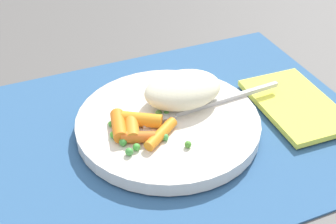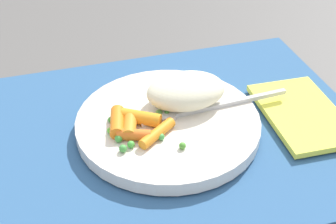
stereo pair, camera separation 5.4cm
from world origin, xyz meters
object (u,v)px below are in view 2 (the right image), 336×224
at_px(fork, 200,110).
at_px(napkin, 302,114).
at_px(rice_mound, 186,91).
at_px(carrot_portion, 135,125).
at_px(plate, 168,124).

height_order(fork, napkin, fork).
bearing_deg(rice_mound, carrot_portion, 25.08).
height_order(rice_mound, carrot_portion, rice_mound).
distance_m(plate, fork, 0.04).
relative_size(plate, napkin, 1.54).
height_order(plate, rice_mound, rice_mound).
distance_m(plate, napkin, 0.18).
xyz_separation_m(fork, napkin, (-0.13, 0.03, -0.02)).
relative_size(carrot_portion, fork, 0.40).
height_order(plate, napkin, plate).
distance_m(carrot_portion, fork, 0.09).
bearing_deg(rice_mound, fork, 120.15).
xyz_separation_m(carrot_portion, fork, (-0.09, -0.01, -0.00)).
bearing_deg(napkin, plate, -7.49).
xyz_separation_m(rice_mound, napkin, (-0.15, 0.05, -0.03)).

